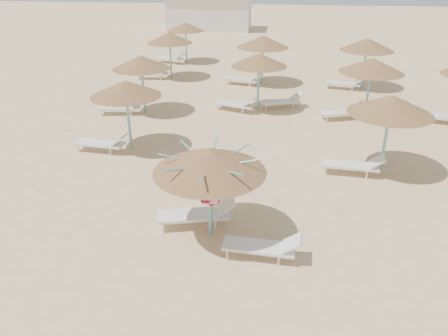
# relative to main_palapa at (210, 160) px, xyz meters

# --- Properties ---
(ground) EXTENTS (120.00, 120.00, 0.00)m
(ground) POSITION_rel_main_palapa_xyz_m (0.47, 0.38, -2.22)
(ground) COLOR #E0B688
(ground) RESTS_ON ground
(main_palapa) EXTENTS (2.85, 2.85, 2.55)m
(main_palapa) POSITION_rel_main_palapa_xyz_m (0.00, 0.00, 0.00)
(main_palapa) COLOR #65AEAF
(main_palapa) RESTS_ON ground
(lounger_main_a) EXTENTS (2.22, 1.14, 0.77)m
(lounger_main_a) POSITION_rel_main_palapa_xyz_m (-0.40, 0.46, -1.85)
(lounger_main_a) COLOR white
(lounger_main_a) RESTS_ON ground
(lounger_main_b) EXTENTS (1.95, 0.71, 0.70)m
(lounger_main_b) POSITION_rel_main_palapa_xyz_m (1.45, -0.77, -1.89)
(lounger_main_b) COLOR white
(lounger_main_b) RESTS_ON ground
(palapa_field) EXTENTS (19.22, 18.53, 2.73)m
(palapa_field) POSITION_rel_main_palapa_xyz_m (2.28, 11.31, 0.10)
(palapa_field) COLOR #65AEAF
(palapa_field) RESTS_ON ground
(service_hut) EXTENTS (8.40, 4.40, 3.25)m
(service_hut) POSITION_rel_main_palapa_xyz_m (-5.53, 35.38, -0.57)
(service_hut) COLOR silver
(service_hut) RESTS_ON ground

